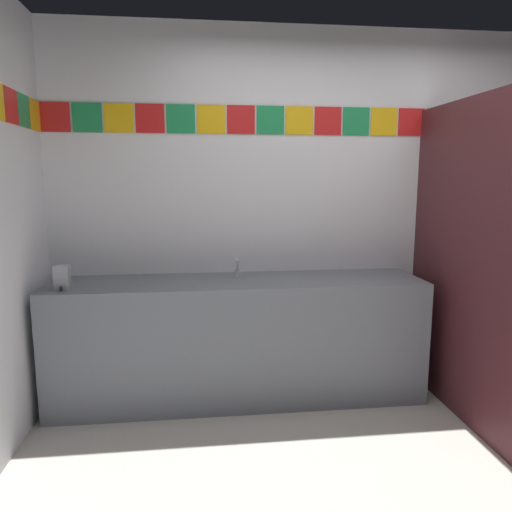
# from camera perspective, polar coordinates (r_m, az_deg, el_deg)

# --- Properties ---
(ground_plane) EXTENTS (9.28, 9.28, 0.00)m
(ground_plane) POSITION_cam_1_polar(r_m,az_deg,el_deg) (2.69, 19.44, -26.11)
(ground_plane) COLOR #B2ADA3
(wall_back) EXTENTS (4.22, 0.09, 2.61)m
(wall_back) POSITION_cam_1_polar(r_m,az_deg,el_deg) (3.66, 9.81, 5.57)
(wall_back) COLOR silver
(wall_back) RESTS_ON ground_plane
(vanity_counter) EXTENTS (2.54, 0.58, 0.85)m
(vanity_counter) POSITION_cam_1_polar(r_m,az_deg,el_deg) (3.37, -2.12, -9.88)
(vanity_counter) COLOR slate
(vanity_counter) RESTS_ON ground_plane
(faucet_center) EXTENTS (0.04, 0.10, 0.14)m
(faucet_center) POSITION_cam_1_polar(r_m,az_deg,el_deg) (3.34, -2.29, -1.70)
(faucet_center) COLOR silver
(faucet_center) RESTS_ON vanity_counter
(soap_dispenser) EXTENTS (0.09, 0.09, 0.16)m
(soap_dispenser) POSITION_cam_1_polar(r_m,az_deg,el_deg) (3.19, -22.28, -2.45)
(soap_dispenser) COLOR gray
(soap_dispenser) RESTS_ON vanity_counter
(toilet) EXTENTS (0.39, 0.49, 0.74)m
(toilet) POSITION_cam_1_polar(r_m,az_deg,el_deg) (4.00, 28.47, -9.82)
(toilet) COLOR white
(toilet) RESTS_ON ground_plane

